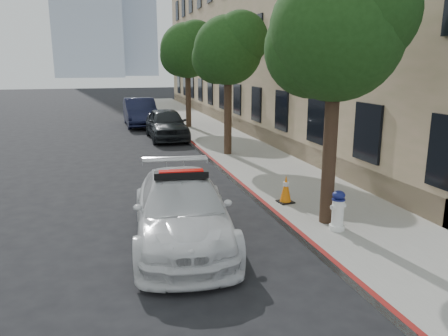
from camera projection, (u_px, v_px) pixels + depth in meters
name	position (u px, v px, depth m)	size (l,w,h in m)	color
ground	(184.00, 211.00, 11.05)	(120.00, 120.00, 0.00)	black
sidewalk	(219.00, 139.00, 21.34)	(3.20, 50.00, 0.15)	gray
curb_strip	(188.00, 140.00, 20.94)	(0.12, 50.00, 0.15)	maroon
building	(287.00, 41.00, 26.35)	(8.00, 36.00, 10.00)	tan
tower_right	(131.00, 3.00, 134.71)	(14.00, 14.00, 44.00)	#9EA8B7
tree_near	(338.00, 32.00, 8.94)	(2.92, 2.82, 5.62)	black
tree_mid	(229.00, 50.00, 16.46)	(2.77, 2.64, 5.43)	black
tree_far	(188.00, 50.00, 23.90)	(3.10, 3.00, 5.81)	black
police_car	(182.00, 210.00, 9.05)	(2.43, 4.95, 1.54)	silver
parked_car_mid	(166.00, 124.00, 21.52)	(1.79, 4.44, 1.51)	black
parked_car_far	(140.00, 112.00, 26.16)	(1.73, 4.95, 1.63)	black
fire_hydrant	(338.00, 211.00, 9.34)	(0.37, 0.34, 0.87)	white
traffic_cone	(286.00, 189.00, 11.20)	(0.42, 0.42, 0.72)	black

